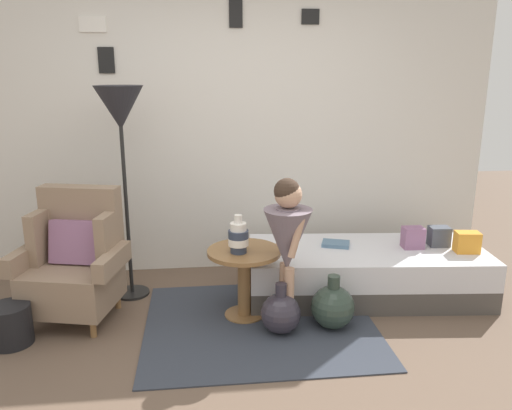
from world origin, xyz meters
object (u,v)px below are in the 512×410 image
object	(u,v)px
armchair	(75,261)
demijohn_far	(333,307)
demijohn_near	(281,313)
magazine_basket	(11,325)
vase_striped	(238,237)
daybed	(366,272)
person_child	(288,234)
book_on_daybed	(336,244)
side_table	(244,269)
floor_lamp	(120,117)

from	to	relation	value
armchair	demijohn_far	xyz separation A→B (m)	(1.86, -0.39, -0.28)
demijohn_near	magazine_basket	xyz separation A→B (m)	(-1.84, 0.05, -0.01)
vase_striped	demijohn_near	xyz separation A→B (m)	(0.28, -0.22, -0.50)
daybed	demijohn_near	bearing A→B (deg)	-145.67
person_child	demijohn_near	world-z (taller)	person_child
book_on_daybed	demijohn_far	bearing A→B (deg)	-106.04
armchair	demijohn_near	size ratio (longest dim) A/B	2.61
demijohn_near	demijohn_far	distance (m)	0.38
armchair	demijohn_near	distance (m)	1.56
side_table	floor_lamp	distance (m)	1.48
person_child	magazine_basket	size ratio (longest dim) A/B	3.93
daybed	side_table	world-z (taller)	side_table
book_on_daybed	side_table	bearing A→B (deg)	-154.64
armchair	side_table	bearing A→B (deg)	-6.95
side_table	demijohn_far	size ratio (longest dim) A/B	1.36
daybed	vase_striped	bearing A→B (deg)	-163.21
armchair	person_child	distance (m)	1.59
daybed	person_child	size ratio (longest dim) A/B	1.78
person_child	floor_lamp	bearing A→B (deg)	150.10
demijohn_near	magazine_basket	size ratio (longest dim) A/B	1.32
book_on_daybed	demijohn_near	xyz separation A→B (m)	(-0.56, -0.65, -0.27)
demijohn_far	floor_lamp	bearing A→B (deg)	154.07
vase_striped	person_child	bearing A→B (deg)	-22.39
daybed	magazine_basket	bearing A→B (deg)	-169.40
vase_striped	person_child	world-z (taller)	person_child
daybed	demijohn_near	world-z (taller)	daybed
person_child	demijohn_far	world-z (taller)	person_child
side_table	vase_striped	size ratio (longest dim) A/B	1.93
person_child	demijohn_far	distance (m)	0.63
demijohn_far	magazine_basket	distance (m)	2.22
daybed	book_on_daybed	size ratio (longest dim) A/B	8.92
vase_striped	daybed	bearing A→B (deg)	16.79
daybed	person_child	world-z (taller)	person_child
side_table	vase_striped	bearing A→B (deg)	-131.50
demijohn_near	armchair	bearing A→B (deg)	164.05
side_table	magazine_basket	size ratio (longest dim) A/B	1.94
side_table	vase_striped	distance (m)	0.28
daybed	demijohn_near	size ratio (longest dim) A/B	5.29
book_on_daybed	demijohn_near	size ratio (longest dim) A/B	0.59
demijohn_near	demijohn_far	xyz separation A→B (m)	(0.38, 0.03, 0.01)
person_child	demijohn_near	distance (m)	0.56
side_table	armchair	bearing A→B (deg)	173.05
armchair	demijohn_far	size ratio (longest dim) A/B	2.43
armchair	person_child	xyz separation A→B (m)	(1.53, -0.34, 0.26)
side_table	demijohn_far	bearing A→B (deg)	-21.48
vase_striped	floor_lamp	bearing A→B (deg)	147.44
side_table	person_child	xyz separation A→B (m)	(0.29, -0.19, 0.32)
floor_lamp	demijohn_near	world-z (taller)	floor_lamp
daybed	demijohn_far	world-z (taller)	same
floor_lamp	book_on_daybed	world-z (taller)	floor_lamp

